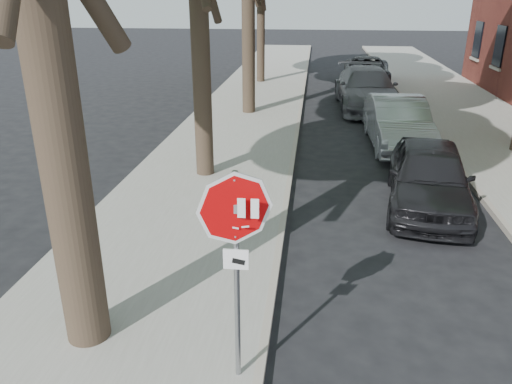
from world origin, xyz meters
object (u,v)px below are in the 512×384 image
stop_sign (236,240)px  car_c (366,89)px  car_d (366,71)px  car_a (429,176)px  car_b (398,123)px

stop_sign → car_c: (2.82, 15.65, -1.16)m
car_d → car_a: bearing=-85.4°
car_d → stop_sign: bearing=-94.3°
car_c → car_a: bearing=-89.9°
car_a → car_d: 15.39m
stop_sign → car_b: (3.30, 10.38, -1.21)m
stop_sign → car_c: bearing=79.8°
car_b → car_a: bearing=-91.7°
car_b → car_c: bearing=93.4°
stop_sign → car_b: 10.96m
car_c → car_b: bearing=-87.5°
car_b → car_c: 5.29m
car_d → car_b: bearing=-85.4°
car_d → car_c: bearing=-90.4°
stop_sign → car_d: 21.43m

